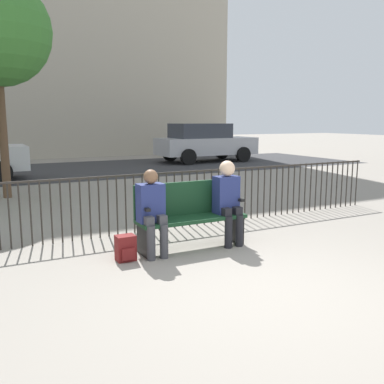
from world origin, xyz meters
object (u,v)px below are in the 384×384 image
at_px(backpack, 126,248).
at_px(seated_person_0, 152,208).
at_px(parked_car_0, 205,142).
at_px(park_bench, 189,213).
at_px(seated_person_1, 228,198).

bearing_deg(backpack, seated_person_0, 5.15).
xyz_separation_m(seated_person_0, parked_car_0, (6.81, 10.89, 0.20)).
bearing_deg(backpack, parked_car_0, 56.62).
distance_m(park_bench, seated_person_0, 0.65).
height_order(seated_person_1, backpack, seated_person_1).
xyz_separation_m(park_bench, seated_person_1, (0.55, -0.13, 0.20)).
distance_m(seated_person_1, backpack, 1.63).
distance_m(seated_person_0, backpack, 0.61).
bearing_deg(park_bench, seated_person_1, -12.92).
relative_size(park_bench, seated_person_1, 1.28).
relative_size(seated_person_1, backpack, 3.67).
height_order(park_bench, seated_person_1, seated_person_1).
bearing_deg(parked_car_0, seated_person_1, -117.42).
relative_size(backpack, parked_car_0, 0.08).
bearing_deg(park_bench, seated_person_0, -168.02).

